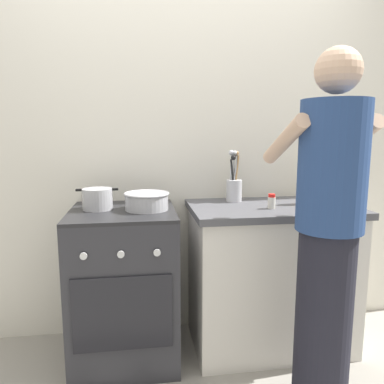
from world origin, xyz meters
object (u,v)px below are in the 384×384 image
spice_bottle (272,202)px  pot (98,199)px  mixing_bowl (147,200)px  oil_bottle (310,186)px  stove_range (125,284)px  person (328,238)px  utensil_crock (234,185)px

spice_bottle → pot: bearing=172.9°
mixing_bowl → spice_bottle: bearing=-6.0°
spice_bottle → oil_bottle: oil_bottle is taller
stove_range → pot: 0.53m
oil_bottle → person: 0.65m
mixing_bowl → spice_bottle: mixing_bowl is taller
pot → mixing_bowl: 0.28m
spice_bottle → person: (0.09, -0.49, -0.08)m
utensil_crock → oil_bottle: 0.47m
oil_bottle → person: size_ratio=0.15×
pot → oil_bottle: bearing=-0.8°
oil_bottle → utensil_crock: bearing=161.0°
stove_range → utensil_crock: utensil_crock is taller
utensil_crock → person: 0.80m
utensil_crock → spice_bottle: bearing=-58.3°
person → oil_bottle: bearing=71.9°
person → stove_range: bearing=148.6°
stove_range → oil_bottle: bearing=1.1°
utensil_crock → spice_bottle: utensil_crock is taller
pot → spice_bottle: 1.01m
mixing_bowl → utensil_crock: utensil_crock is taller
pot → mixing_bowl: size_ratio=0.91×
mixing_bowl → utensil_crock: size_ratio=0.79×
pot → person: size_ratio=0.14×
utensil_crock → spice_bottle: 0.31m
oil_bottle → mixing_bowl: bearing=-178.3°
mixing_bowl → person: bearing=-35.2°
pot → spice_bottle: pot is taller
stove_range → mixing_bowl: (0.14, -0.01, 0.50)m
stove_range → mixing_bowl: bearing=-3.3°
oil_bottle → person: person is taller
stove_range → person: 1.18m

